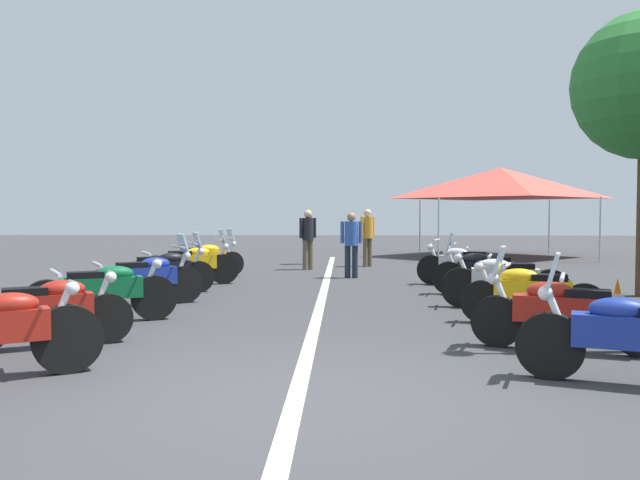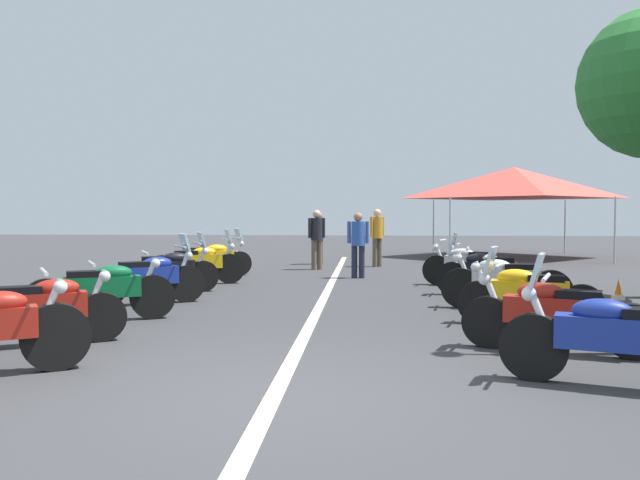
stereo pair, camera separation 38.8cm
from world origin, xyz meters
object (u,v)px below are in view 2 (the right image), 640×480
(motorcycle_left_row_2, at_px, (102,290))
(bystander_0, at_px, (319,234))
(motorcycle_right_row_0, at_px, (620,337))
(motorcycle_right_row_3, at_px, (504,281))
(motorcycle_left_row_1, at_px, (42,309))
(motorcycle_left_row_3, at_px, (149,277))
(motorcycle_left_row_5, at_px, (198,263))
(motorcycle_right_row_5, at_px, (469,265))
(event_tent, at_px, (514,183))
(motorcycle_right_row_2, at_px, (528,294))
(bystander_2, at_px, (377,233))
(motorcycle_right_row_4, at_px, (487,272))
(traffic_cone_1, at_px, (618,301))
(motorcycle_right_row_1, at_px, (554,313))
(motorcycle_left_row_4, at_px, (168,270))
(bystander_3, at_px, (358,240))
(bystander_1, at_px, (317,235))
(motorcycle_left_row_6, at_px, (211,258))

(motorcycle_left_row_2, xyz_separation_m, bystander_0, (10.71, -2.35, 0.46))
(motorcycle_right_row_0, distance_m, motorcycle_right_row_3, 4.80)
(motorcycle_left_row_1, xyz_separation_m, motorcycle_left_row_3, (3.48, -0.09, 0.03))
(motorcycle_left_row_5, relative_size, motorcycle_right_row_5, 1.01)
(motorcycle_left_row_1, distance_m, motorcycle_right_row_3, 6.96)
(motorcycle_left_row_3, height_order, event_tent, event_tent)
(motorcycle_left_row_1, bearing_deg, motorcycle_left_row_5, 59.70)
(motorcycle_right_row_2, bearing_deg, bystander_2, -63.16)
(motorcycle_left_row_2, xyz_separation_m, motorcycle_right_row_4, (3.36, -6.11, 0.00))
(motorcycle_left_row_1, xyz_separation_m, motorcycle_left_row_5, (6.59, -0.12, 0.03))
(motorcycle_right_row_5, bearing_deg, motorcycle_right_row_4, 111.70)
(motorcycle_right_row_2, distance_m, traffic_cone_1, 1.58)
(motorcycle_left_row_3, bearing_deg, motorcycle_right_row_0, -72.46)
(motorcycle_left_row_5, xyz_separation_m, motorcycle_right_row_1, (-6.54, -5.83, -0.02))
(motorcycle_right_row_2, bearing_deg, motorcycle_left_row_4, -12.32)
(motorcycle_right_row_2, bearing_deg, bystander_3, -53.63)
(motorcycle_left_row_3, distance_m, motorcycle_left_row_4, 1.57)
(bystander_2, bearing_deg, bystander_0, 25.28)
(motorcycle_right_row_2, distance_m, motorcycle_right_row_3, 1.59)
(motorcycle_left_row_1, relative_size, bystander_1, 1.07)
(motorcycle_left_row_2, bearing_deg, motorcycle_right_row_4, 1.95)
(bystander_0, bearing_deg, event_tent, -115.58)
(motorcycle_right_row_4, height_order, bystander_0, bystander_0)
(bystander_0, xyz_separation_m, event_tent, (3.57, -6.66, 1.72))
(motorcycle_left_row_3, distance_m, traffic_cone_1, 7.52)
(motorcycle_left_row_3, distance_m, motorcycle_left_row_5, 3.11)
(motorcycle_left_row_6, distance_m, bystander_0, 4.72)
(motorcycle_right_row_1, distance_m, motorcycle_right_row_2, 1.74)
(motorcycle_right_row_4, bearing_deg, bystander_0, -49.48)
(bystander_0, relative_size, bystander_1, 0.96)
(motorcycle_left_row_6, distance_m, traffic_cone_1, 9.62)
(motorcycle_left_row_3, bearing_deg, motorcycle_left_row_1, -124.66)
(bystander_1, distance_m, event_tent, 8.71)
(motorcycle_left_row_3, bearing_deg, motorcycle_left_row_6, 58.01)
(motorcycle_left_row_4, height_order, bystander_0, bystander_0)
(motorcycle_left_row_6, height_order, motorcycle_right_row_4, motorcycle_right_row_4)
(motorcycle_left_row_3, distance_m, bystander_2, 9.09)
(motorcycle_left_row_1, height_order, bystander_0, bystander_0)
(motorcycle_left_row_2, distance_m, bystander_3, 7.52)
(motorcycle_right_row_4, bearing_deg, motorcycle_right_row_3, 102.21)
(motorcycle_left_row_6, bearing_deg, event_tent, 10.08)
(motorcycle_left_row_2, distance_m, bystander_0, 10.97)
(motorcycle_right_row_3, height_order, bystander_2, bystander_2)
(traffic_cone_1, bearing_deg, motorcycle_left_row_6, 51.63)
(motorcycle_left_row_1, bearing_deg, bystander_0, 49.92)
(motorcycle_left_row_3, bearing_deg, event_tent, 21.21)
(motorcycle_left_row_3, relative_size, motorcycle_left_row_5, 0.88)
(bystander_3, bearing_deg, event_tent, -31.35)
(motorcycle_left_row_3, bearing_deg, motorcycle_left_row_4, 62.33)
(motorcycle_right_row_4, bearing_deg, bystander_1, -42.55)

